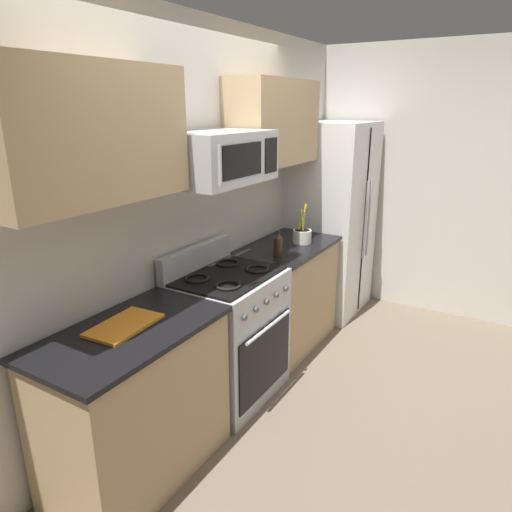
# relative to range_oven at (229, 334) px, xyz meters

# --- Properties ---
(ground_plane) EXTENTS (16.00, 16.00, 0.00)m
(ground_plane) POSITION_rel_range_oven_xyz_m (0.00, -0.63, -0.47)
(ground_plane) COLOR #6B5B4C
(wall_back) EXTENTS (8.00, 0.10, 2.60)m
(wall_back) POSITION_rel_range_oven_xyz_m (0.00, 0.36, 0.83)
(wall_back) COLOR beige
(wall_back) RESTS_ON ground
(counter_left) EXTENTS (1.05, 0.59, 0.91)m
(counter_left) POSITION_rel_range_oven_xyz_m (-0.91, -0.00, -0.02)
(counter_left) COLOR tan
(counter_left) RESTS_ON ground
(range_oven) EXTENTS (0.76, 0.63, 1.09)m
(range_oven) POSITION_rel_range_oven_xyz_m (0.00, 0.00, 0.00)
(range_oven) COLOR #B2B5BA
(range_oven) RESTS_ON ground
(counter_right) EXTENTS (0.99, 0.59, 0.91)m
(counter_right) POSITION_rel_range_oven_xyz_m (0.89, -0.00, -0.02)
(counter_right) COLOR tan
(counter_right) RESTS_ON ground
(refrigerator) EXTENTS (0.83, 0.70, 1.88)m
(refrigerator) POSITION_rel_range_oven_xyz_m (1.82, -0.02, 0.46)
(refrigerator) COLOR silver
(refrigerator) RESTS_ON ground
(wall_right) EXTENTS (0.10, 8.00, 2.60)m
(wall_right) POSITION_rel_range_oven_xyz_m (2.33, -0.63, 0.83)
(wall_right) COLOR beige
(wall_right) RESTS_ON ground
(microwave) EXTENTS (0.77, 0.44, 0.32)m
(microwave) POSITION_rel_range_oven_xyz_m (-0.00, 0.03, 1.23)
(microwave) COLOR #B2B5BA
(upper_cabinets_left) EXTENTS (1.04, 0.34, 0.65)m
(upper_cabinets_left) POSITION_rel_range_oven_xyz_m (-0.92, 0.14, 1.42)
(upper_cabinets_left) COLOR tan
(upper_cabinets_right) EXTENTS (0.98, 0.34, 0.65)m
(upper_cabinets_right) POSITION_rel_range_oven_xyz_m (0.89, 0.14, 1.42)
(upper_cabinets_right) COLOR tan
(utensil_crock) EXTENTS (0.16, 0.16, 0.33)m
(utensil_crock) POSITION_rel_range_oven_xyz_m (1.01, -0.08, 0.50)
(utensil_crock) COLOR white
(utensil_crock) RESTS_ON counter_right
(cutting_board) EXTENTS (0.41, 0.26, 0.02)m
(cutting_board) POSITION_rel_range_oven_xyz_m (-0.90, 0.05, 0.44)
(cutting_board) COLOR orange
(cutting_board) RESTS_ON counter_left
(bottle_soy) EXTENTS (0.07, 0.07, 0.21)m
(bottle_soy) POSITION_rel_range_oven_xyz_m (0.55, -0.09, 0.53)
(bottle_soy) COLOR #382314
(bottle_soy) RESTS_ON counter_right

